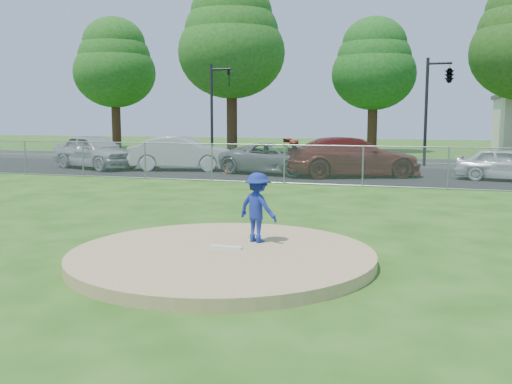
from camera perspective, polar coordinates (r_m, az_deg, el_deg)
ground at (r=19.71m, az=6.99°, el=-0.01°), size 120.00×120.00×0.00m
pitchers_mound at (r=10.18m, az=-3.40°, el=-6.43°), size 5.40×5.40×0.20m
pitching_rubber at (r=10.33m, az=-3.01°, el=-5.53°), size 0.60×0.15×0.04m
chain_link_fence at (r=21.59m, az=7.99°, el=2.63°), size 40.00×0.06×1.50m
parking_lot at (r=26.09m, az=9.60°, el=1.77°), size 50.00×8.00×0.01m
street at (r=33.51m, az=11.37°, el=2.97°), size 60.00×7.00×0.01m
tree_far_left at (r=49.55m, az=-13.98°, el=12.47°), size 6.72×6.72×10.74m
tree_left at (r=43.15m, az=-2.47°, el=15.04°), size 7.84×7.84×12.53m
tree_center at (r=43.64m, az=11.71°, el=12.47°), size 6.16×6.16×9.84m
traffic_signal_left at (r=33.57m, az=-4.08°, el=8.84°), size 1.28×0.20×5.60m
traffic_signal_center at (r=31.30m, az=18.56°, el=10.87°), size 1.42×2.48×5.60m
pitcher at (r=10.74m, az=0.17°, el=-1.55°), size 0.98×0.79×1.32m
traffic_cone at (r=25.91m, az=-2.83°, el=2.73°), size 0.41×0.41×0.80m
parked_car_silver at (r=29.56m, az=-15.77°, el=3.94°), size 5.46×3.80×1.72m
parked_car_white at (r=27.77m, az=-7.42°, el=3.85°), size 5.21×2.77×1.63m
parked_car_gray at (r=25.68m, az=1.90°, el=3.35°), size 5.38×3.35×1.39m
parked_car_darkred at (r=24.93m, az=9.65°, el=3.48°), size 6.30×4.41×1.69m
parked_car_pearl at (r=25.07m, az=23.75°, el=2.55°), size 4.12×2.31×1.33m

